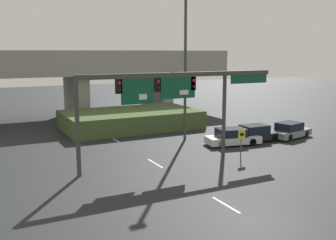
{
  "coord_description": "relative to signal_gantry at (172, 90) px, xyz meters",
  "views": [
    {
      "loc": [
        -11.34,
        -13.25,
        7.76
      ],
      "look_at": [
        0.0,
        9.03,
        3.42
      ],
      "focal_mm": 42.0,
      "sensor_mm": 36.0,
      "label": 1
    }
  ],
  "objects": [
    {
      "name": "speed_limit_sign",
      "position": [
        4.8,
        -1.59,
        -3.67
      ],
      "size": [
        0.6,
        0.11,
        2.26
      ],
      "color": "#4C4C4C",
      "rests_on": "ground"
    },
    {
      "name": "lane_markings",
      "position": [
        -1.14,
        4.71,
        -5.15
      ],
      "size": [
        0.14,
        45.22,
        0.01
      ],
      "color": "silver",
      "rests_on": "ground"
    },
    {
      "name": "parked_sedan_far_right",
      "position": [
        13.41,
        2.45,
        -4.49
      ],
      "size": [
        4.56,
        2.75,
        1.43
      ],
      "rotation": [
        0.0,
        0.0,
        0.22
      ],
      "color": "gray",
      "rests_on": "ground"
    },
    {
      "name": "signal_gantry",
      "position": [
        0.0,
        0.0,
        0.0
      ],
      "size": [
        15.1,
        0.44,
        6.38
      ],
      "color": "#383D33",
      "rests_on": "ground"
    },
    {
      "name": "highway_light_pole_near",
      "position": [
        4.42,
        6.05,
        2.84
      ],
      "size": [
        0.7,
        0.36,
        15.22
      ],
      "color": "#383D33",
      "rests_on": "ground"
    },
    {
      "name": "grass_embankment",
      "position": [
        2.16,
        13.44,
        -4.25
      ],
      "size": [
        13.49,
        7.92,
        1.79
      ],
      "color": "#42562D",
      "rests_on": "ground"
    },
    {
      "name": "parked_sedan_near_right",
      "position": [
        7.06,
        2.55,
        -4.49
      ],
      "size": [
        4.79,
        2.7,
        1.42
      ],
      "rotation": [
        0.0,
        0.0,
        -0.19
      ],
      "color": "silver",
      "rests_on": "ground"
    },
    {
      "name": "ground_plane",
      "position": [
        -1.14,
        -10.6,
        -5.15
      ],
      "size": [
        160.0,
        160.0,
        0.0
      ],
      "primitive_type": "plane",
      "color": "black"
    },
    {
      "name": "overpass_bridge",
      "position": [
        -1.14,
        22.45,
        0.27
      ],
      "size": [
        37.11,
        8.85,
        7.92
      ],
      "color": "gray",
      "rests_on": "ground"
    },
    {
      "name": "parked_sedan_mid_right",
      "position": [
        9.66,
        2.74,
        -4.48
      ],
      "size": [
        4.44,
        1.96,
        1.46
      ],
      "rotation": [
        0.0,
        0.0,
        -0.03
      ],
      "color": "black",
      "rests_on": "ground"
    }
  ]
}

